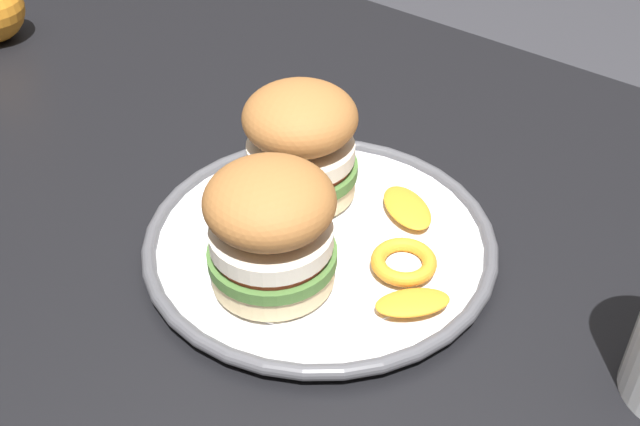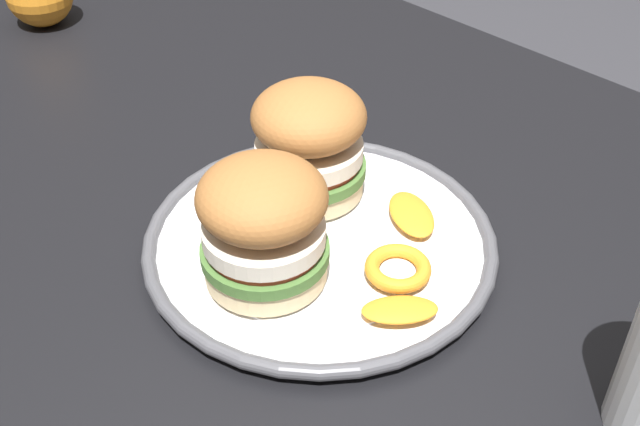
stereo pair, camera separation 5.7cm
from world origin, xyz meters
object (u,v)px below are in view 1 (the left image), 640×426
object	(u,v)px
dinner_plate	(320,242)
sandwich_half_left	(271,227)
dining_table	(344,334)
sandwich_half_right	(300,141)

from	to	relation	value
dinner_plate	sandwich_half_left	distance (m)	0.09
dinner_plate	sandwich_half_left	xyz separation A→B (m)	(0.00, -0.06, 0.06)
dining_table	dinner_plate	bearing A→B (deg)	-155.63
dinner_plate	sandwich_half_right	distance (m)	0.09
dining_table	dinner_plate	xyz separation A→B (m)	(-0.02, -0.01, 0.11)
dining_table	sandwich_half_right	distance (m)	0.18
sandwich_half_left	sandwich_half_right	bearing A→B (deg)	118.54
sandwich_half_left	dining_table	bearing A→B (deg)	76.95
dining_table	sandwich_half_right	bearing A→B (deg)	158.50
dinner_plate	sandwich_half_right	world-z (taller)	sandwich_half_right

